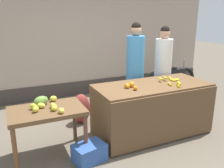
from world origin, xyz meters
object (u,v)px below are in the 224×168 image
Objects in this scene: vendor_woman_white_shirt at (163,71)px; parked_motorcycle at (170,78)px; vendor_woman_blue_shirt at (135,72)px; produce_crate at (89,153)px; produce_sack at (81,109)px.

vendor_woman_white_shirt is 1.14× the size of parked_motorcycle.
vendor_woman_blue_shirt is at bearing 176.32° from vendor_woman_white_shirt.
produce_crate is at bearing -141.49° from vendor_woman_blue_shirt.
vendor_woman_white_shirt is at bearing -134.98° from parked_motorcycle.
vendor_woman_white_shirt is at bearing 27.51° from produce_crate.
vendor_woman_white_shirt is 1.81m from produce_sack.
parked_motorcycle is 3.64× the size of produce_crate.
produce_crate is (-1.33, -1.06, -0.83)m from vendor_woman_blue_shirt.
produce_sack is at bearing -164.09° from parked_motorcycle.
vendor_woman_blue_shirt reaches higher than produce_sack.
parked_motorcycle is (1.64, 0.97, -0.56)m from vendor_woman_blue_shirt.
produce_sack is (0.28, 1.27, 0.16)m from produce_crate.
parked_motorcycle is at bearing 30.74° from vendor_woman_blue_shirt.
vendor_woman_white_shirt is 4.13× the size of produce_crate.
vendor_woman_blue_shirt is 3.27× the size of produce_sack.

